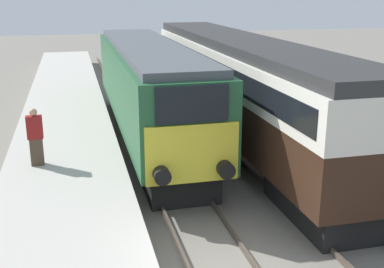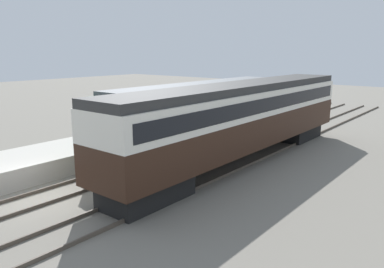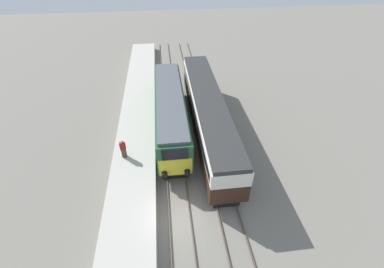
# 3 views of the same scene
# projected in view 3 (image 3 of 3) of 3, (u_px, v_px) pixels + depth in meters

# --- Properties ---
(ground_plane) EXTENTS (120.00, 120.00, 0.00)m
(ground_plane) POSITION_uv_depth(u_px,v_px,m) (180.00, 220.00, 17.49)
(ground_plane) COLOR slate
(platform_left) EXTENTS (3.50, 50.00, 0.93)m
(platform_left) POSITION_uv_depth(u_px,v_px,m) (136.00, 143.00, 23.13)
(platform_left) COLOR #B7B2A8
(platform_left) RESTS_ON ground_plane
(rails_near_track) EXTENTS (1.51, 60.00, 0.14)m
(rails_near_track) POSITION_uv_depth(u_px,v_px,m) (175.00, 167.00, 21.35)
(rails_near_track) COLOR #4C4238
(rails_near_track) RESTS_ON ground_plane
(rails_far_track) EXTENTS (1.50, 60.00, 0.14)m
(rails_far_track) POSITION_uv_depth(u_px,v_px,m) (215.00, 164.00, 21.66)
(rails_far_track) COLOR #4C4238
(rails_far_track) RESTS_ON ground_plane
(locomotive) EXTENTS (2.70, 14.75, 3.87)m
(locomotive) POSITION_uv_depth(u_px,v_px,m) (170.00, 110.00, 24.29)
(locomotive) COLOR black
(locomotive) RESTS_ON ground_plane
(passenger_carriage) EXTENTS (2.75, 18.28, 4.11)m
(passenger_carriage) POSITION_uv_depth(u_px,v_px,m) (208.00, 111.00, 23.60)
(passenger_carriage) COLOR black
(passenger_carriage) RESTS_ON ground_plane
(person_on_platform) EXTENTS (0.44, 0.26, 1.70)m
(person_on_platform) POSITION_uv_depth(u_px,v_px,m) (123.00, 149.00, 20.56)
(person_on_platform) COLOR #473828
(person_on_platform) RESTS_ON platform_left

